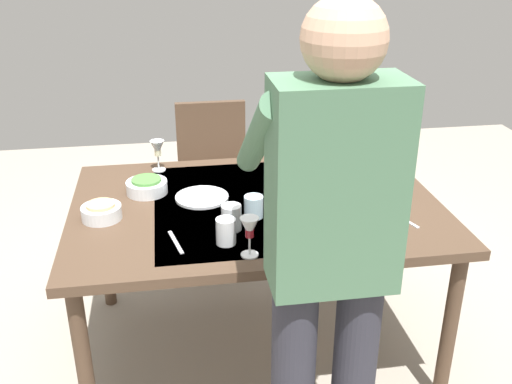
% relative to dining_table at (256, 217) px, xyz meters
% --- Properties ---
extents(ground_plane, '(6.00, 6.00, 0.00)m').
position_rel_dining_table_xyz_m(ground_plane, '(0.00, 0.00, -0.69)').
color(ground_plane, '#9E9384').
extents(dining_table, '(1.56, 1.08, 0.76)m').
position_rel_dining_table_xyz_m(dining_table, '(0.00, 0.00, 0.00)').
color(dining_table, '#4C3828').
rests_on(dining_table, ground_plane).
extents(chair_near, '(0.40, 0.40, 0.91)m').
position_rel_dining_table_xyz_m(chair_near, '(0.10, -0.92, -0.16)').
color(chair_near, '#352114').
rests_on(chair_near, ground_plane).
extents(person_server, '(0.42, 0.61, 1.69)m').
position_rel_dining_table_xyz_m(person_server, '(-0.09, 0.80, 0.28)').
color(person_server, '#2D2D38').
rests_on(person_server, ground_plane).
extents(wine_bottle, '(0.07, 0.07, 0.30)m').
position_rel_dining_table_xyz_m(wine_bottle, '(-0.53, -0.07, 0.18)').
color(wine_bottle, black).
rests_on(wine_bottle, dining_table).
extents(wine_glass_left, '(0.07, 0.07, 0.15)m').
position_rel_dining_table_xyz_m(wine_glass_left, '(0.09, 0.43, 0.17)').
color(wine_glass_left, white).
rests_on(wine_glass_left, dining_table).
extents(wine_glass_right, '(0.07, 0.07, 0.15)m').
position_rel_dining_table_xyz_m(wine_glass_right, '(0.41, -0.43, 0.17)').
color(wine_glass_right, white).
rests_on(wine_glass_right, dining_table).
extents(water_cup_near_left, '(0.08, 0.08, 0.10)m').
position_rel_dining_table_xyz_m(water_cup_near_left, '(0.13, 0.22, 0.12)').
color(water_cup_near_left, silver).
rests_on(water_cup_near_left, dining_table).
extents(water_cup_near_right, '(0.07, 0.07, 0.10)m').
position_rel_dining_table_xyz_m(water_cup_near_right, '(0.16, 0.33, 0.12)').
color(water_cup_near_right, silver).
rests_on(water_cup_near_right, dining_table).
extents(water_cup_far_left, '(0.08, 0.08, 0.09)m').
position_rel_dining_table_xyz_m(water_cup_far_left, '(0.03, 0.13, 0.11)').
color(water_cup_far_left, silver).
rests_on(water_cup_far_left, dining_table).
extents(serving_bowl_pasta, '(0.30, 0.30, 0.07)m').
position_rel_dining_table_xyz_m(serving_bowl_pasta, '(-0.20, 0.12, 0.10)').
color(serving_bowl_pasta, silver).
rests_on(serving_bowl_pasta, dining_table).
extents(side_bowl_salad, '(0.18, 0.18, 0.07)m').
position_rel_dining_table_xyz_m(side_bowl_salad, '(0.46, -0.18, 0.10)').
color(side_bowl_salad, silver).
rests_on(side_bowl_salad, dining_table).
extents(side_bowl_bread, '(0.16, 0.16, 0.07)m').
position_rel_dining_table_xyz_m(side_bowl_bread, '(0.64, 0.05, 0.10)').
color(side_bowl_bread, silver).
rests_on(side_bowl_bread, dining_table).
extents(dinner_plate_near, '(0.23, 0.23, 0.01)m').
position_rel_dining_table_xyz_m(dinner_plate_near, '(0.22, -0.08, 0.07)').
color(dinner_plate_near, silver).
rests_on(dinner_plate_near, dining_table).
extents(dinner_plate_far, '(0.23, 0.23, 0.01)m').
position_rel_dining_table_xyz_m(dinner_plate_far, '(-0.58, -0.29, 0.07)').
color(dinner_plate_far, silver).
rests_on(dinner_plate_far, dining_table).
extents(table_knife, '(0.08, 0.19, 0.00)m').
position_rel_dining_table_xyz_m(table_knife, '(-0.56, 0.24, 0.07)').
color(table_knife, silver).
rests_on(table_knife, dining_table).
extents(table_fork, '(0.05, 0.18, 0.00)m').
position_rel_dining_table_xyz_m(table_fork, '(0.35, 0.30, 0.07)').
color(table_fork, silver).
rests_on(table_fork, dining_table).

